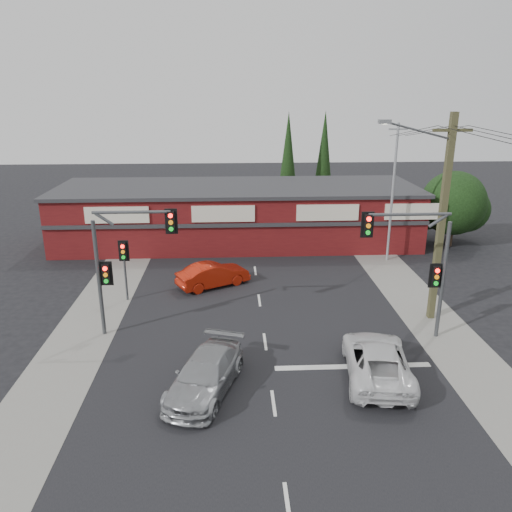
{
  "coord_description": "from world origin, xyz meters",
  "views": [
    {
      "loc": [
        -1.4,
        -19.45,
        10.89
      ],
      "look_at": [
        -0.31,
        3.0,
        3.41
      ],
      "focal_mm": 35.0,
      "sensor_mm": 36.0,
      "label": 1
    }
  ],
  "objects_px": {
    "red_sedan": "(213,275)",
    "utility_pole": "(440,213)",
    "white_suv": "(377,360)",
    "silver_suv": "(205,374)",
    "shop_building": "(238,214)"
  },
  "relations": [
    {
      "from": "red_sedan",
      "to": "white_suv",
      "type": "bearing_deg",
      "value": -174.69
    },
    {
      "from": "red_sedan",
      "to": "utility_pole",
      "type": "xyz_separation_m",
      "value": [
        10.94,
        -4.82,
        4.7
      ]
    },
    {
      "from": "silver_suv",
      "to": "utility_pole",
      "type": "relative_size",
      "value": 0.49
    },
    {
      "from": "shop_building",
      "to": "utility_pole",
      "type": "xyz_separation_m",
      "value": [
        9.36,
        -14.0,
        3.26
      ]
    },
    {
      "from": "silver_suv",
      "to": "utility_pole",
      "type": "height_order",
      "value": "utility_pole"
    },
    {
      "from": "silver_suv",
      "to": "red_sedan",
      "type": "distance_m",
      "value": 10.75
    },
    {
      "from": "white_suv",
      "to": "utility_pole",
      "type": "height_order",
      "value": "utility_pole"
    },
    {
      "from": "red_sedan",
      "to": "utility_pole",
      "type": "distance_m",
      "value": 12.84
    },
    {
      "from": "white_suv",
      "to": "utility_pole",
      "type": "xyz_separation_m",
      "value": [
        4.11,
        5.22,
        4.67
      ]
    },
    {
      "from": "silver_suv",
      "to": "shop_building",
      "type": "bearing_deg",
      "value": 103.58
    },
    {
      "from": "shop_building",
      "to": "utility_pole",
      "type": "relative_size",
      "value": 2.73
    },
    {
      "from": "silver_suv",
      "to": "red_sedan",
      "type": "bearing_deg",
      "value": 108.25
    },
    {
      "from": "white_suv",
      "to": "silver_suv",
      "type": "height_order",
      "value": "white_suv"
    },
    {
      "from": "white_suv",
      "to": "shop_building",
      "type": "xyz_separation_m",
      "value": [
        -5.25,
        19.22,
        1.41
      ]
    },
    {
      "from": "white_suv",
      "to": "red_sedan",
      "type": "height_order",
      "value": "white_suv"
    }
  ]
}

